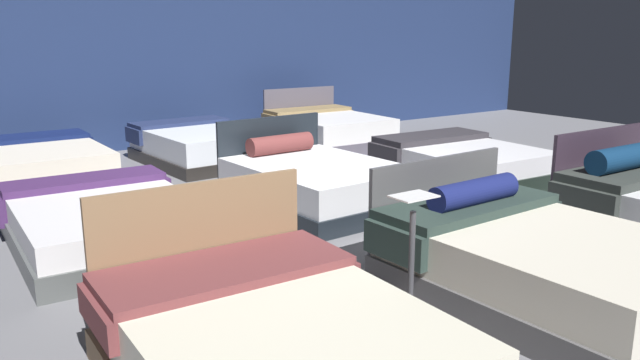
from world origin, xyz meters
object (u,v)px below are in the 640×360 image
object	(u,v)px
bed_0	(272,347)
bed_5	(462,162)
bed_3	(105,222)
bed_4	(316,183)
bed_8	(328,130)
price_sign	(411,280)
bed_1	(536,261)
bed_6	(42,164)
bed_7	(201,146)

from	to	relation	value
bed_0	bed_5	bearing A→B (deg)	33.85
bed_3	bed_4	xyz separation A→B (m)	(2.38, 0.02, 0.04)
bed_4	bed_8	size ratio (longest dim) A/B	1.03
bed_5	price_sign	world-z (taller)	price_sign
bed_4	bed_1	bearing A→B (deg)	-94.34
bed_0	bed_1	bearing A→B (deg)	0.99
bed_0	bed_3	xyz separation A→B (m)	(-0.04, 2.98, -0.04)
bed_8	bed_1	bearing A→B (deg)	-109.59
bed_6	bed_1	bearing A→B (deg)	-69.62
bed_7	price_sign	xyz separation A→B (m)	(-1.12, -5.84, 0.09)
bed_7	bed_8	xyz separation A→B (m)	(2.35, 0.01, 0.02)
bed_4	bed_7	distance (m)	2.96
bed_4	bed_6	size ratio (longest dim) A/B	1.01
bed_5	price_sign	xyz separation A→B (m)	(-3.51, -2.82, 0.12)
bed_6	price_sign	world-z (taller)	price_sign
bed_8	price_sign	bearing A→B (deg)	-118.85
bed_5	bed_7	size ratio (longest dim) A/B	0.99
price_sign	bed_0	bearing A→B (deg)	-173.82
bed_3	bed_7	size ratio (longest dim) A/B	1.02
bed_3	bed_6	world-z (taller)	bed_6
bed_6	bed_7	world-z (taller)	bed_7
bed_7	bed_6	bearing A→B (deg)	176.46
bed_1	bed_5	world-z (taller)	bed_1
bed_3	bed_5	world-z (taller)	bed_5
bed_1	bed_8	distance (m)	6.43
bed_8	price_sign	xyz separation A→B (m)	(-3.47, -5.85, 0.07)
bed_3	bed_4	distance (m)	2.38
bed_3	bed_8	world-z (taller)	bed_8
bed_3	bed_5	distance (m)	4.68
bed_3	bed_7	world-z (taller)	bed_7
bed_6	bed_8	xyz separation A→B (m)	(4.58, -0.01, 0.03)
bed_8	bed_4	bearing A→B (deg)	-125.44
bed_1	bed_6	world-z (taller)	bed_1
bed_4	bed_3	bearing A→B (deg)	177.79
bed_6	bed_8	bearing A→B (deg)	-0.07
bed_8	bed_3	bearing A→B (deg)	-145.36
bed_1	bed_8	bearing A→B (deg)	66.49
bed_5	price_sign	distance (m)	4.51
bed_6	bed_5	bearing A→B (deg)	-33.28
bed_0	bed_3	bearing A→B (deg)	92.14
bed_0	price_sign	bearing A→B (deg)	7.62
bed_8	price_sign	world-z (taller)	bed_8
bed_4	bed_8	bearing A→B (deg)	50.08
bed_1	bed_5	xyz separation A→B (m)	(2.39, 2.96, -0.05)
bed_7	bed_5	bearing A→B (deg)	-54.73
bed_6	bed_7	xyz separation A→B (m)	(2.23, -0.02, 0.01)
bed_1	bed_8	size ratio (longest dim) A/B	1.10
price_sign	bed_7	bearing A→B (deg)	79.14
bed_0	bed_1	distance (m)	2.25
bed_1	bed_6	xyz separation A→B (m)	(-2.23, 6.00, -0.04)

